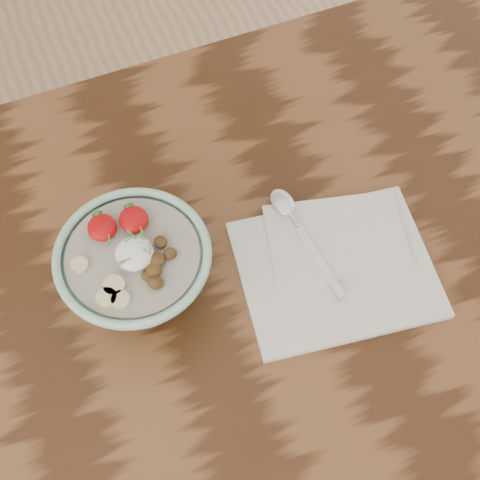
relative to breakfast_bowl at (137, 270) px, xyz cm
name	(u,v)px	position (x,y,z in cm)	size (l,w,h in cm)	color
table	(194,330)	(5.26, -4.32, -16.01)	(160.00, 90.00, 75.00)	#381E0E
breakfast_bowl	(137,270)	(0.00, 0.00, 0.00)	(19.89, 19.89, 13.00)	#98CCAD
napkin	(336,262)	(26.50, -6.24, -6.03)	(29.34, 25.40, 1.64)	silver
spoon	(292,216)	(23.41, 2.28, -4.66)	(3.81, 19.35, 1.01)	silver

